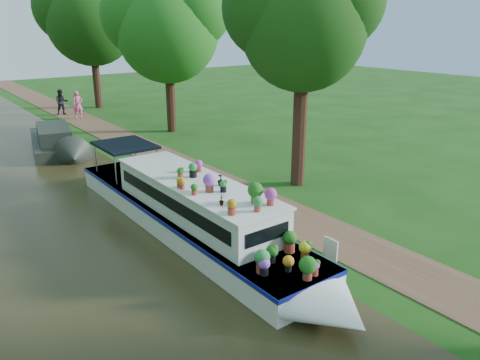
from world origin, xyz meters
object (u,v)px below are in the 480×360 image
at_px(second_boat, 54,141).
at_px(plant_boat, 196,211).
at_px(pedestrian_dark, 62,102).
at_px(pedestrian_pink, 78,105).

bearing_deg(second_boat, plant_boat, -76.04).
height_order(plant_boat, pedestrian_dark, plant_boat).
relative_size(pedestrian_pink, pedestrian_dark, 1.06).
bearing_deg(plant_boat, pedestrian_dark, 82.75).
height_order(second_boat, pedestrian_pink, pedestrian_pink).
distance_m(second_boat, pedestrian_dark, 10.58).
relative_size(second_boat, pedestrian_pink, 3.67).
xyz_separation_m(plant_boat, pedestrian_pink, (3.43, 21.13, 0.14)).
height_order(plant_boat, second_boat, plant_boat).
bearing_deg(plant_boat, pedestrian_pink, 80.79).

